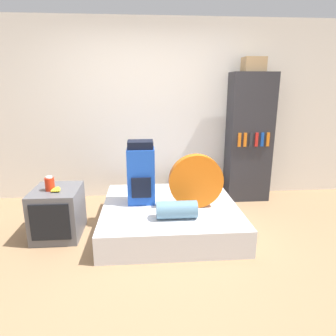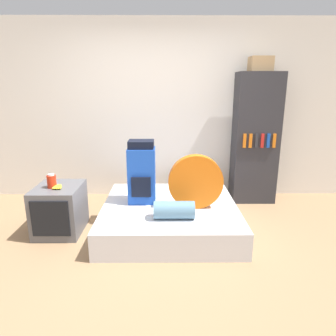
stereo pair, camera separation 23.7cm
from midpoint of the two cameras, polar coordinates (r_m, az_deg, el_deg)
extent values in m
plane|color=#997551|center=(3.18, -4.27, -16.21)|extent=(16.00, 16.00, 0.00)
cube|color=white|center=(4.54, -4.75, 10.72)|extent=(8.00, 0.05, 2.60)
cube|color=silver|center=(3.66, -1.54, -9.06)|extent=(1.58, 1.55, 0.30)
cube|color=blue|center=(3.58, -7.03, -1.54)|extent=(0.32, 0.25, 0.67)
cube|color=black|center=(3.51, -7.23, 4.43)|extent=(0.30, 0.23, 0.09)
cube|color=black|center=(3.48, -7.07, -3.77)|extent=(0.22, 0.03, 0.24)
cylinder|color=orange|center=(3.44, 3.38, -2.54)|extent=(0.63, 0.11, 0.63)
cylinder|color=#5B849E|center=(3.21, -0.46, -7.99)|extent=(0.43, 0.19, 0.19)
cube|color=#5B5B60|center=(3.70, -21.97, -7.82)|extent=(0.51, 0.59, 0.56)
cube|color=black|center=(3.43, -23.46, -9.55)|extent=(0.41, 0.02, 0.40)
cylinder|color=red|center=(3.56, -23.40, -2.86)|extent=(0.10, 0.10, 0.14)
cylinder|color=white|center=(3.54, -23.53, -1.63)|extent=(0.07, 0.07, 0.02)
ellipsoid|color=yellow|center=(3.54, -22.57, -3.78)|extent=(0.08, 0.15, 0.04)
ellipsoid|color=yellow|center=(3.54, -22.41, -3.78)|extent=(0.06, 0.15, 0.04)
ellipsoid|color=yellow|center=(3.53, -22.25, -3.78)|extent=(0.04, 0.15, 0.04)
ellipsoid|color=yellow|center=(3.53, -22.09, -3.78)|extent=(0.06, 0.15, 0.04)
ellipsoid|color=yellow|center=(3.53, -21.93, -3.78)|extent=(0.08, 0.15, 0.04)
cube|color=#2D2D33|center=(4.53, 13.73, 5.54)|extent=(0.61, 0.36, 1.85)
cube|color=orange|center=(4.28, 11.91, 5.25)|extent=(0.04, 0.02, 0.19)
cube|color=orange|center=(4.31, 12.96, 5.25)|extent=(0.04, 0.02, 0.19)
cube|color=#2D2D33|center=(4.33, 14.00, 5.24)|extent=(0.04, 0.02, 0.19)
cube|color=red|center=(4.36, 15.03, 5.23)|extent=(0.04, 0.02, 0.19)
cube|color=#194CB2|center=(4.39, 16.04, 5.22)|extent=(0.04, 0.02, 0.19)
cube|color=orange|center=(4.42, 17.04, 5.21)|extent=(0.04, 0.02, 0.19)
cube|color=tan|center=(4.50, 14.49, 18.55)|extent=(0.30, 0.24, 0.20)
camera|label=1|loc=(0.12, -91.96, -0.54)|focal=32.00mm
camera|label=2|loc=(0.12, 88.04, 0.54)|focal=32.00mm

